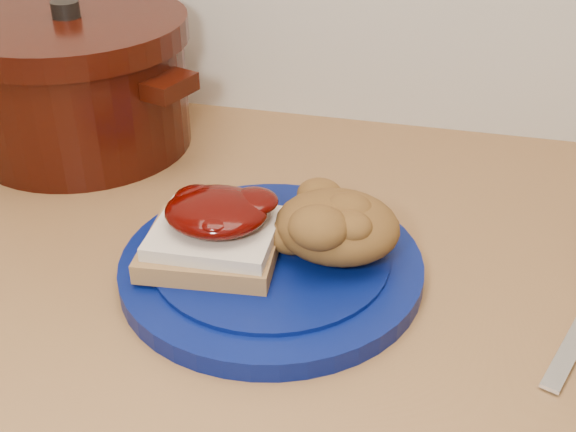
# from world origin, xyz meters

# --- Properties ---
(plate) EXTENTS (0.26, 0.26, 0.02)m
(plate) POSITION_xyz_m (-0.03, 1.46, 0.91)
(plate) COLOR #05104F
(plate) RESTS_ON wood_countertop
(sandwich) EXTENTS (0.12, 0.11, 0.06)m
(sandwich) POSITION_xyz_m (-0.08, 1.45, 0.95)
(sandwich) COLOR olive
(sandwich) RESTS_ON plate
(stuffing_mound) EXTENTS (0.11, 0.09, 0.05)m
(stuffing_mound) POSITION_xyz_m (0.02, 1.48, 0.95)
(stuffing_mound) COLOR brown
(stuffing_mound) RESTS_ON plate
(dutch_oven) EXTENTS (0.33, 0.33, 0.17)m
(dutch_oven) POSITION_xyz_m (-0.31, 1.66, 0.98)
(dutch_oven) COLOR black
(dutch_oven) RESTS_ON wood_countertop
(pepper_grinder) EXTENTS (0.06, 0.06, 0.11)m
(pepper_grinder) POSITION_xyz_m (-0.38, 1.67, 0.96)
(pepper_grinder) COLOR black
(pepper_grinder) RESTS_ON wood_countertop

